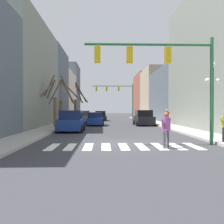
% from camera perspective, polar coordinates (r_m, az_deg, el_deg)
% --- Properties ---
extents(ground_plane, '(240.00, 240.00, 0.00)m').
position_cam_1_polar(ground_plane, '(14.70, 2.16, -6.80)').
color(ground_plane, '#38383D').
extents(sidewalk_left, '(2.22, 90.00, 0.15)m').
position_cam_1_polar(sidewalk_left, '(15.48, -21.05, -6.19)').
color(sidewalk_left, '#ADA89E').
rests_on(sidewalk_left, ground_plane).
extents(building_row_left, '(6.00, 63.53, 13.00)m').
position_cam_1_polar(building_row_left, '(42.78, -14.42, 5.31)').
color(building_row_left, '#515B66').
rests_on(building_row_left, ground_plane).
extents(building_row_right, '(6.00, 62.11, 13.22)m').
position_cam_1_polar(building_row_right, '(39.93, 14.41, 5.72)').
color(building_row_right, gray).
rests_on(building_row_right, ground_plane).
extents(crosswalk_stripes, '(7.65, 2.60, 0.01)m').
position_cam_1_polar(crosswalk_stripes, '(13.40, 2.57, -7.51)').
color(crosswalk_stripes, white).
rests_on(crosswalk_stripes, ground_plane).
extents(traffic_signal_near, '(6.83, 0.28, 5.70)m').
position_cam_1_polar(traffic_signal_near, '(14.27, 11.10, 10.05)').
color(traffic_signal_near, '#236038').
rests_on(traffic_signal_near, ground_plane).
extents(traffic_signal_far, '(7.84, 0.28, 6.77)m').
position_cam_1_polar(traffic_signal_far, '(50.45, 1.31, 4.19)').
color(traffic_signal_far, '#236038').
rests_on(traffic_signal_far, ground_plane).
extents(street_lamp_right_corner, '(0.95, 0.36, 4.61)m').
position_cam_1_polar(street_lamp_right_corner, '(17.07, 21.08, 5.61)').
color(street_lamp_right_corner, black).
rests_on(street_lamp_right_corner, sidewalk_right).
extents(car_parked_left_mid, '(2.17, 4.68, 1.80)m').
position_cam_1_polar(car_parked_left_mid, '(31.04, 6.91, -1.37)').
color(car_parked_left_mid, black).
rests_on(car_parked_left_mid, ground_plane).
extents(car_driving_away_lane, '(2.16, 4.52, 1.69)m').
position_cam_1_polar(car_driving_away_lane, '(37.12, -6.23, -1.12)').
color(car_driving_away_lane, gray).
rests_on(car_driving_away_lane, ground_plane).
extents(car_parked_right_near, '(2.19, 4.25, 1.80)m').
position_cam_1_polar(car_parked_right_near, '(22.64, -8.87, -2.10)').
color(car_parked_right_near, navy).
rests_on(car_parked_right_near, ground_plane).
extents(car_driving_toward_lane, '(2.02, 4.22, 1.54)m').
position_cam_1_polar(car_driving_toward_lane, '(30.81, -3.66, -1.58)').
color(car_driving_toward_lane, navy).
rests_on(car_driving_toward_lane, ground_plane).
extents(car_parked_left_far, '(2.02, 4.61, 1.63)m').
position_cam_1_polar(car_parked_left_far, '(43.52, -2.53, -0.90)').
color(car_parked_left_far, black).
rests_on(car_parked_left_far, ground_plane).
extents(pedestrian_crossing_street, '(0.76, 0.28, 1.76)m').
position_cam_1_polar(pedestrian_crossing_street, '(30.75, 11.82, -0.73)').
color(pedestrian_crossing_street, '#282D47').
rests_on(pedestrian_crossing_street, sidewalk_right).
extents(pedestrian_waiting_at_curb, '(0.63, 0.56, 1.76)m').
position_cam_1_polar(pedestrian_waiting_at_curb, '(12.98, 11.69, -3.18)').
color(pedestrian_waiting_at_curb, '#4C4C51').
rests_on(pedestrian_waiting_at_curb, ground_plane).
extents(street_tree_right_mid, '(1.83, 2.37, 5.28)m').
position_cam_1_polar(street_tree_right_mid, '(27.25, -12.73, 1.86)').
color(street_tree_right_mid, brown).
rests_on(street_tree_right_mid, sidewalk_left).
extents(street_tree_right_far, '(3.87, 1.61, 5.63)m').
position_cam_1_polar(street_tree_right_far, '(29.96, -10.52, 2.50)').
color(street_tree_right_far, brown).
rests_on(street_tree_right_far, sidewalk_left).
extents(street_tree_right_near, '(2.45, 2.73, 6.37)m').
position_cam_1_polar(street_tree_right_near, '(44.86, -7.54, 1.96)').
color(street_tree_right_near, brown).
rests_on(street_tree_right_near, sidewalk_left).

